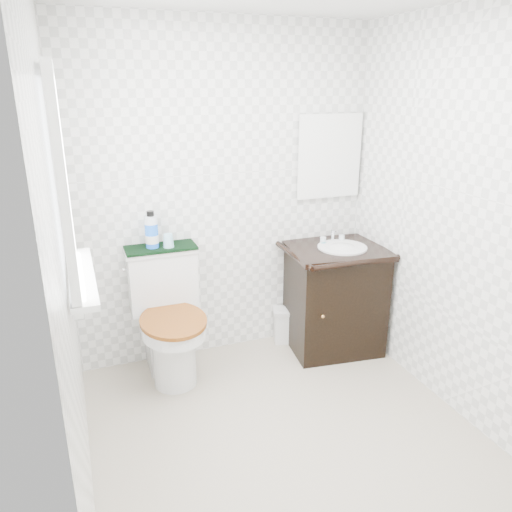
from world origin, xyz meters
TOP-DOWN VIEW (x-y plane):
  - floor at (0.00, 0.00)m, footprint 2.40×2.40m
  - wall_back at (0.00, 1.20)m, footprint 2.40×0.00m
  - wall_front at (0.00, -1.20)m, footprint 2.40×0.00m
  - wall_left at (-1.10, 0.00)m, footprint 0.00×2.40m
  - wall_right at (1.10, 0.00)m, footprint 0.00×2.40m
  - window at (-1.07, 0.25)m, footprint 0.02×0.70m
  - mirror at (0.82, 1.18)m, footprint 0.50×0.02m
  - toilet at (-0.50, 0.96)m, footprint 0.49×0.65m
  - vanity at (0.77, 0.90)m, footprint 0.76×0.67m
  - trash_bin at (0.45, 1.10)m, footprint 0.23×0.20m
  - towel at (-0.50, 1.09)m, footprint 0.48×0.22m
  - mouthwash_bottle at (-0.55, 1.09)m, footprint 0.09×0.09m
  - cup at (-0.45, 1.06)m, footprint 0.07×0.07m
  - soap_bar at (0.71, 1.00)m, footprint 0.06×0.04m

SIDE VIEW (x-z plane):
  - floor at x=0.00m, z-range 0.00..0.00m
  - trash_bin at x=0.45m, z-range 0.00..0.29m
  - toilet at x=-0.50m, z-range -0.06..0.84m
  - vanity at x=0.77m, z-range -0.03..0.89m
  - soap_bar at x=0.71m, z-range 0.82..0.84m
  - towel at x=-0.50m, z-range 0.90..0.92m
  - cup at x=-0.45m, z-range 0.92..1.01m
  - mouthwash_bottle at x=-0.55m, z-range 0.91..1.16m
  - wall_back at x=0.00m, z-range 0.00..2.40m
  - wall_front at x=0.00m, z-range 0.00..2.40m
  - wall_left at x=-1.10m, z-range 0.00..2.40m
  - wall_right at x=1.10m, z-range 0.00..2.40m
  - mirror at x=0.82m, z-range 1.15..1.75m
  - window at x=-1.07m, z-range 1.10..2.00m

